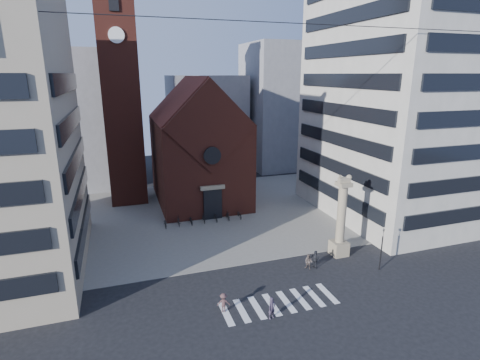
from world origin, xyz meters
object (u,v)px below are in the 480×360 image
object	(u,v)px
lion_column	(341,224)
scooter_0	(165,223)
traffic_light	(382,248)
pedestrian_1	(309,262)
pedestrian_2	(315,260)
pedestrian_0	(272,308)

from	to	relation	value
lion_column	scooter_0	size ratio (longest dim) A/B	4.61
traffic_light	pedestrian_1	world-z (taller)	traffic_light
pedestrian_1	pedestrian_2	distance (m)	0.71
lion_column	pedestrian_1	world-z (taller)	lion_column
pedestrian_2	lion_column	bearing A→B (deg)	-81.92
lion_column	traffic_light	xyz separation A→B (m)	(1.99, -4.00, -1.17)
scooter_0	pedestrian_2	bearing A→B (deg)	-46.97
pedestrian_1	pedestrian_0	bearing A→B (deg)	-82.42
pedestrian_2	scooter_0	world-z (taller)	pedestrian_2
lion_column	pedestrian_0	distance (m)	13.46
lion_column	scooter_0	xyz separation A→B (m)	(-16.26, 13.01, -2.91)
pedestrian_0	scooter_0	bearing A→B (deg)	84.35
traffic_light	pedestrian_0	bearing A→B (deg)	-164.28
pedestrian_0	pedestrian_2	bearing A→B (deg)	19.25
lion_column	scooter_0	distance (m)	21.02
pedestrian_2	pedestrian_1	bearing A→B (deg)	68.95
pedestrian_1	traffic_light	bearing A→B (deg)	35.09
pedestrian_1	pedestrian_2	bearing A→B (deg)	50.54
lion_column	traffic_light	size ratio (longest dim) A/B	2.02
pedestrian_1	pedestrian_2	xyz separation A→B (m)	(0.69, -0.05, 0.14)
pedestrian_1	scooter_0	size ratio (longest dim) A/B	0.82
scooter_0	pedestrian_0	bearing A→B (deg)	-72.41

